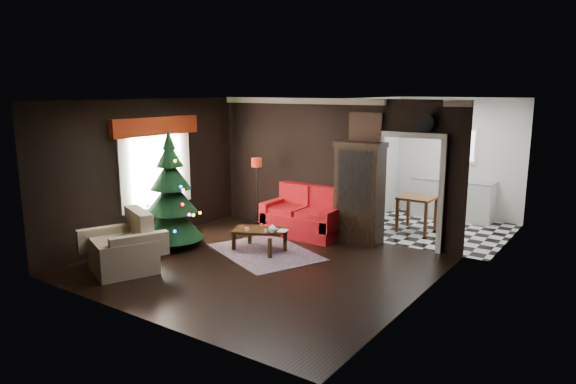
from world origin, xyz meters
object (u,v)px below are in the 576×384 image
Objects in this scene: christmas_tree at (171,193)px; armchair at (123,244)px; wall_clock at (426,123)px; loveseat at (304,212)px; coffee_table at (259,240)px; curio_cabinet at (359,195)px; kitchen_table at (417,214)px; floor_lamp at (257,191)px; teapot at (272,229)px.

christmas_tree is 1.58m from armchair.
loveseat is at bearing -170.34° from wall_clock.
coffee_table is (-0.10, -1.37, -0.28)m from loveseat.
christmas_tree is (-2.80, -2.30, 0.10)m from curio_cabinet.
wall_clock is 2.43m from kitchen_table.
wall_clock is (2.35, 0.40, 1.88)m from loveseat.
wall_clock reaches higher than curio_cabinet.
floor_lamp reaches higher than kitchen_table.
coffee_table is 2.87× the size of wall_clock.
curio_cabinet is at bearing -171.47° from wall_clock.
kitchen_table is (2.94, 1.75, -0.45)m from floor_lamp.
coffee_table is 5.60× the size of teapot.
curio_cabinet is 2.15m from coffee_table.
armchair is (-1.30, -3.50, -0.04)m from loveseat.
christmas_tree is 5.12m from kitchen_table.
christmas_tree is at bearing -132.80° from kitchen_table.
armchair is at bearing -121.01° from kitchen_table.
teapot reaches higher than coffee_table.
floor_lamp is at bearing -171.93° from curio_cabinet.
kitchen_table is at bearing 42.51° from loveseat.
wall_clock reaches higher than christmas_tree.
coffee_table is 0.47m from teapot.
coffee_table is at bearing -94.21° from loveseat.
curio_cabinet is at bearing 62.15° from teapot.
armchair is at bearing -119.28° from coffee_table.
curio_cabinet is 1.94m from teapot.
teapot is (0.37, -0.08, 0.28)m from coffee_table.
kitchen_table is (3.45, 3.73, -0.67)m from christmas_tree.
coffee_table is (1.04, -1.26, -0.61)m from floor_lamp.
floor_lamp is at bearing -171.77° from wall_clock.
loveseat is 5.31× the size of wall_clock.
christmas_tree reaches higher than curio_cabinet.
wall_clock reaches higher than teapot.
teapot is at bearing -79.62° from loveseat.
floor_lamp is (-1.14, -0.10, 0.33)m from loveseat.
loveseat is 3.04m from wall_clock.
curio_cabinet is at bearing 8.07° from floor_lamp.
christmas_tree is (-1.65, -2.08, 0.55)m from loveseat.
teapot is at bearing 18.04° from christmas_tree.
floor_lamp is 1.75m from coffee_table.
christmas_tree is 1.90m from coffee_table.
armchair is (-0.16, -3.40, -0.37)m from floor_lamp.
christmas_tree is at bearing -104.62° from floor_lamp.
wall_clock is at bearing 35.82° from coffee_table.
curio_cabinet is 4.48m from armchair.
curio_cabinet is 3.62m from christmas_tree.
christmas_tree is 2.09m from teapot.
coffee_table is 3.72m from wall_clock.
coffee_table is at bearing -128.21° from curio_cabinet.
wall_clock is at bearing 9.66° from loveseat.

